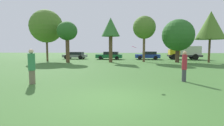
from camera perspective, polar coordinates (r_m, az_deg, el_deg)
The scene contains 14 objects.
ground_plane at distance 6.57m, azimuth 1.81°, elevation -12.39°, with size 120.00×120.00×0.00m, color #3D6B2D.
person_thrower at distance 10.19m, azimuth -25.53°, elevation -1.04°, with size 0.37×0.37×1.92m.
person_catcher at distance 10.72m, azimuth 23.28°, elevation -0.91°, with size 0.28×0.28×1.79m.
frisbee at distance 9.39m, azimuth 7.47°, elevation 5.38°, with size 0.23×0.24×0.09m.
tree_0 at distance 26.97m, azimuth -21.33°, elevation 11.46°, with size 4.75×4.75×7.49m.
tree_1 at distance 23.55m, azimuth -14.93°, elevation 10.14°, with size 2.68×2.68×5.45m.
tree_2 at distance 23.23m, azimuth -0.46°, elevation 11.71°, with size 2.49×2.49×6.04m.
tree_3 at distance 24.40m, azimuth 10.86°, elevation 11.64°, with size 3.16×3.16×6.39m.
tree_4 at distance 24.65m, azimuth 21.43°, elevation 8.71°, with size 4.24×4.24×5.80m.
tree_5 at distance 26.32m, azimuth 30.38°, elevation 10.93°, with size 3.71×3.71×6.81m.
parked_car_grey at distance 30.86m, azimuth -12.28°, elevation 2.60°, with size 4.24×2.14×1.25m.
parked_car_green at distance 29.15m, azimuth -0.77°, elevation 2.61°, with size 4.58×2.15×1.32m.
parked_car_blue at distance 29.55m, azimuth 12.03°, elevation 2.56°, with size 4.24×2.13×1.36m.
delivery_truck_yellow at distance 31.42m, azimuth 23.53°, elevation 3.38°, with size 5.51×2.44×2.26m.
Camera 1 is at (0.26, -6.26, 1.98)m, focal length 27.02 mm.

